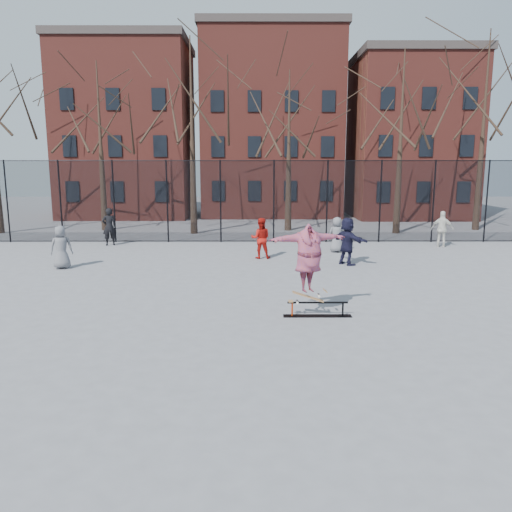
{
  "coord_description": "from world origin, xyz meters",
  "views": [
    {
      "loc": [
        0.26,
        -11.38,
        3.71
      ],
      "look_at": [
        0.29,
        1.5,
        1.38
      ],
      "focal_mm": 35.0,
      "sensor_mm": 36.0,
      "label": 1
    }
  ],
  "objects_px": {
    "skater": "(309,264)",
    "bystander_navy": "(347,241)",
    "bystander_black": "(109,227)",
    "bystander_white": "(442,229)",
    "skateboard": "(308,300)",
    "bystander_grey": "(61,247)",
    "bystander_red": "(261,238)",
    "skate_rail": "(317,310)",
    "bystander_extra": "(337,235)"
  },
  "relations": [
    {
      "from": "skateboard",
      "to": "bystander_extra",
      "type": "height_order",
      "value": "bystander_extra"
    },
    {
      "from": "bystander_grey",
      "to": "bystander_navy",
      "type": "xyz_separation_m",
      "value": [
        10.56,
        0.69,
        0.11
      ]
    },
    {
      "from": "bystander_red",
      "to": "bystander_navy",
      "type": "height_order",
      "value": "bystander_navy"
    },
    {
      "from": "bystander_black",
      "to": "bystander_extra",
      "type": "xyz_separation_m",
      "value": [
        10.42,
        -1.96,
        -0.11
      ]
    },
    {
      "from": "bystander_black",
      "to": "bystander_navy",
      "type": "height_order",
      "value": "bystander_navy"
    },
    {
      "from": "skate_rail",
      "to": "bystander_red",
      "type": "xyz_separation_m",
      "value": [
        -1.32,
        7.94,
        0.68
      ]
    },
    {
      "from": "bystander_grey",
      "to": "bystander_black",
      "type": "xyz_separation_m",
      "value": [
        0.19,
        5.44,
        0.09
      ]
    },
    {
      "from": "skate_rail",
      "to": "bystander_white",
      "type": "xyz_separation_m",
      "value": [
        7.09,
        10.77,
        0.69
      ]
    },
    {
      "from": "bystander_black",
      "to": "skater",
      "type": "bearing_deg",
      "value": 104.26
    },
    {
      "from": "bystander_black",
      "to": "bystander_white",
      "type": "bearing_deg",
      "value": 156.33
    },
    {
      "from": "bystander_extra",
      "to": "bystander_red",
      "type": "bearing_deg",
      "value": 18.26
    },
    {
      "from": "bystander_black",
      "to": "bystander_white",
      "type": "xyz_separation_m",
      "value": [
        15.52,
        -0.59,
        -0.05
      ]
    },
    {
      "from": "bystander_grey",
      "to": "skateboard",
      "type": "bearing_deg",
      "value": 128.5
    },
    {
      "from": "skate_rail",
      "to": "skater",
      "type": "height_order",
      "value": "skater"
    },
    {
      "from": "skate_rail",
      "to": "bystander_red",
      "type": "height_order",
      "value": "bystander_red"
    },
    {
      "from": "bystander_navy",
      "to": "bystander_white",
      "type": "bearing_deg",
      "value": -86.47
    },
    {
      "from": "bystander_grey",
      "to": "bystander_navy",
      "type": "relative_size",
      "value": 0.88
    },
    {
      "from": "skate_rail",
      "to": "bystander_grey",
      "type": "bearing_deg",
      "value": 145.51
    },
    {
      "from": "bystander_grey",
      "to": "bystander_black",
      "type": "bearing_deg",
      "value": -108.28
    },
    {
      "from": "skater",
      "to": "bystander_extra",
      "type": "xyz_separation_m",
      "value": [
        2.24,
        9.4,
        -0.56
      ]
    },
    {
      "from": "bystander_white",
      "to": "bystander_grey",
      "type": "bearing_deg",
      "value": 40.36
    },
    {
      "from": "skateboard",
      "to": "bystander_grey",
      "type": "bearing_deg",
      "value": 144.73
    },
    {
      "from": "skate_rail",
      "to": "bystander_grey",
      "type": "xyz_separation_m",
      "value": [
        -8.62,
        5.92,
        0.65
      ]
    },
    {
      "from": "bystander_grey",
      "to": "bystander_white",
      "type": "relative_size",
      "value": 0.95
    },
    {
      "from": "bystander_white",
      "to": "bystander_extra",
      "type": "xyz_separation_m",
      "value": [
        -5.09,
        -1.37,
        -0.07
      ]
    },
    {
      "from": "bystander_grey",
      "to": "bystander_white",
      "type": "distance_m",
      "value": 16.44
    },
    {
      "from": "bystander_grey",
      "to": "bystander_red",
      "type": "relative_size",
      "value": 0.96
    },
    {
      "from": "skate_rail",
      "to": "bystander_red",
      "type": "relative_size",
      "value": 1.04
    },
    {
      "from": "skater",
      "to": "bystander_grey",
      "type": "relative_size",
      "value": 1.31
    },
    {
      "from": "bystander_grey",
      "to": "bystander_extra",
      "type": "relative_size",
      "value": 1.03
    },
    {
      "from": "skate_rail",
      "to": "bystander_white",
      "type": "height_order",
      "value": "bystander_white"
    },
    {
      "from": "bystander_navy",
      "to": "bystander_black",
      "type": "bearing_deg",
      "value": 29.99
    },
    {
      "from": "bystander_black",
      "to": "bystander_white",
      "type": "relative_size",
      "value": 1.05
    },
    {
      "from": "bystander_grey",
      "to": "bystander_navy",
      "type": "bearing_deg",
      "value": 167.5
    },
    {
      "from": "bystander_grey",
      "to": "bystander_red",
      "type": "distance_m",
      "value": 7.57
    },
    {
      "from": "bystander_grey",
      "to": "bystander_extra",
      "type": "xyz_separation_m",
      "value": [
        10.62,
        3.48,
        -0.02
      ]
    },
    {
      "from": "skate_rail",
      "to": "bystander_extra",
      "type": "xyz_separation_m",
      "value": [
        1.99,
        9.4,
        0.62
      ]
    },
    {
      "from": "bystander_white",
      "to": "bystander_extra",
      "type": "relative_size",
      "value": 1.09
    },
    {
      "from": "skater",
      "to": "bystander_extra",
      "type": "relative_size",
      "value": 1.35
    },
    {
      "from": "bystander_grey",
      "to": "bystander_red",
      "type": "bearing_deg",
      "value": 179.24
    },
    {
      "from": "bystander_white",
      "to": "skate_rail",
      "type": "bearing_deg",
      "value": 79.86
    },
    {
      "from": "bystander_white",
      "to": "skateboard",
      "type": "bearing_deg",
      "value": 78.96
    },
    {
      "from": "skate_rail",
      "to": "bystander_black",
      "type": "relative_size",
      "value": 0.97
    },
    {
      "from": "skater",
      "to": "bystander_red",
      "type": "height_order",
      "value": "skater"
    },
    {
      "from": "skater",
      "to": "skate_rail",
      "type": "bearing_deg",
      "value": -20.78
    },
    {
      "from": "skateboard",
      "to": "bystander_black",
      "type": "xyz_separation_m",
      "value": [
        -8.18,
        11.36,
        0.45
      ]
    },
    {
      "from": "bystander_red",
      "to": "bystander_navy",
      "type": "distance_m",
      "value": 3.52
    },
    {
      "from": "skater",
      "to": "bystander_navy",
      "type": "bearing_deg",
      "value": 50.97
    },
    {
      "from": "skateboard",
      "to": "skater",
      "type": "relative_size",
      "value": 0.42
    },
    {
      "from": "skateboard",
      "to": "bystander_red",
      "type": "xyz_separation_m",
      "value": [
        -1.08,
        7.94,
        0.39
      ]
    }
  ]
}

